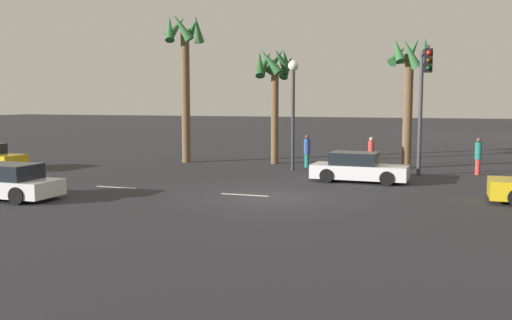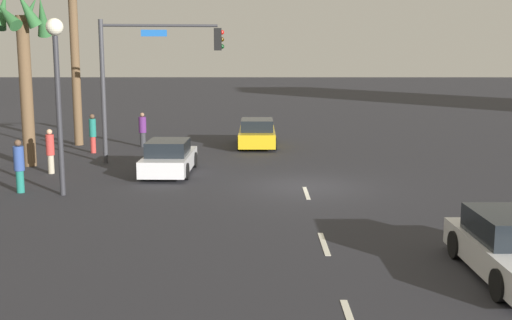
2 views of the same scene
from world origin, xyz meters
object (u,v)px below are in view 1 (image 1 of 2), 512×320
(car_3, at_px, (6,183))
(streetlamp, at_px, (293,93))
(pedestrian_2, at_px, (478,155))
(pedestrian_1, at_px, (371,152))
(palm_tree_1, at_px, (184,59))
(pedestrian_0, at_px, (307,150))
(palm_tree_2, at_px, (409,76))
(palm_tree_0, at_px, (274,75))
(car_4, at_px, (358,168))
(traffic_signal, at_px, (423,90))

(car_3, height_order, streetlamp, streetlamp)
(car_3, relative_size, pedestrian_2, 2.28)
(pedestrian_1, bearing_deg, car_3, -130.85)
(streetlamp, relative_size, palm_tree_1, 0.65)
(car_3, xyz_separation_m, pedestrian_0, (8.31, 13.61, 0.35))
(car_3, height_order, palm_tree_1, palm_tree_1)
(pedestrian_0, bearing_deg, palm_tree_2, 16.19)
(car_3, distance_m, palm_tree_1, 14.84)
(streetlamp, xyz_separation_m, pedestrian_2, (9.29, 1.35, -3.12))
(palm_tree_0, xyz_separation_m, palm_tree_2, (7.61, 0.24, -0.16))
(pedestrian_1, xyz_separation_m, pedestrian_2, (5.37, -0.30, 0.05))
(streetlamp, height_order, palm_tree_1, palm_tree_1)
(car_3, xyz_separation_m, pedestrian_1, (11.84, 13.69, 0.33))
(palm_tree_0, xyz_separation_m, palm_tree_1, (-5.28, -1.16, 0.97))
(car_3, xyz_separation_m, streetlamp, (7.92, 12.04, 3.51))
(pedestrian_1, xyz_separation_m, palm_tree_2, (1.75, 1.45, 4.10))
(car_3, distance_m, palm_tree_0, 16.70)
(car_4, bearing_deg, pedestrian_1, 90.50)
(car_3, bearing_deg, streetlamp, 56.67)
(traffic_signal, bearing_deg, pedestrian_0, 152.49)
(traffic_signal, height_order, palm_tree_2, palm_tree_2)
(car_4, bearing_deg, pedestrian_0, 127.75)
(car_3, bearing_deg, pedestrian_0, 58.60)
(pedestrian_0, xyz_separation_m, palm_tree_0, (-2.34, 1.29, 4.24))
(traffic_signal, distance_m, palm_tree_0, 9.80)
(car_3, xyz_separation_m, car_4, (11.88, 8.99, 0.01))
(car_3, relative_size, traffic_signal, 0.69)
(pedestrian_0, xyz_separation_m, palm_tree_1, (-7.61, 0.13, 5.21))
(car_4, height_order, palm_tree_1, palm_tree_1)
(palm_tree_0, bearing_deg, pedestrian_2, -7.68)
(streetlamp, bearing_deg, car_4, -37.52)
(car_4, bearing_deg, car_3, -142.87)
(streetlamp, bearing_deg, palm_tree_2, 28.72)
(traffic_signal, xyz_separation_m, pedestrian_0, (-6.28, 3.27, -3.23))
(car_3, relative_size, streetlamp, 0.73)
(car_3, distance_m, pedestrian_2, 21.80)
(pedestrian_0, xyz_separation_m, palm_tree_2, (5.28, 1.53, 4.08))
(car_3, distance_m, traffic_signal, 18.23)
(pedestrian_2, distance_m, palm_tree_0, 12.09)
(car_4, bearing_deg, palm_tree_2, 74.50)
(pedestrian_2, bearing_deg, palm_tree_0, 172.32)
(streetlamp, xyz_separation_m, palm_tree_2, (5.67, 3.11, 0.93))
(car_3, xyz_separation_m, palm_tree_1, (0.69, 13.74, 5.57))
(car_4, height_order, palm_tree_0, palm_tree_0)
(pedestrian_0, bearing_deg, palm_tree_0, 151.09)
(pedestrian_0, height_order, palm_tree_2, palm_tree_2)
(car_4, bearing_deg, streetlamp, 142.48)
(car_4, xyz_separation_m, pedestrian_1, (-0.04, 4.69, 0.33))
(streetlamp, xyz_separation_m, pedestrian_1, (3.92, 1.65, -3.17))
(traffic_signal, height_order, palm_tree_0, palm_tree_0)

